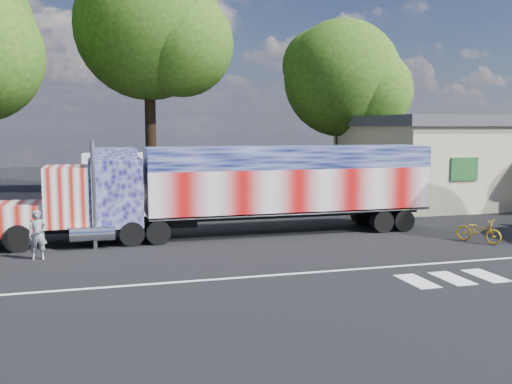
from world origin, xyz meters
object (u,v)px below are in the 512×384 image
object	(u,v)px
semi_truck	(237,187)
bicycle	(479,231)
tree_n_mid	(151,27)
coach_bus	(189,181)
tree_ne_a	(344,79)
woman	(38,235)

from	to	relation	value
semi_truck	bicycle	bearing A→B (deg)	-24.69
semi_truck	tree_n_mid	world-z (taller)	tree_n_mid
coach_bus	tree_ne_a	bearing A→B (deg)	22.17
tree_ne_a	tree_n_mid	bearing A→B (deg)	168.75
coach_bus	bicycle	bearing A→B (deg)	-49.43
woman	tree_n_mid	distance (m)	20.19
semi_truck	woman	bearing A→B (deg)	-162.34
woman	coach_bus	bearing A→B (deg)	51.80
coach_bus	semi_truck	bearing A→B (deg)	-83.03
tree_n_mid	semi_truck	bearing A→B (deg)	-81.58
tree_ne_a	tree_n_mid	xyz separation A→B (m)	(-12.19, 2.43, 3.14)
woman	bicycle	distance (m)	16.61
woman	tree_ne_a	distance (m)	23.76
tree_ne_a	tree_n_mid	world-z (taller)	tree_n_mid
tree_ne_a	bicycle	bearing A→B (deg)	-94.49
woman	semi_truck	bearing A→B (deg)	14.29
coach_bus	tree_ne_a	xyz separation A→B (m)	(10.98, 4.48, 6.02)
semi_truck	bicycle	xyz separation A→B (m)	(8.85, -4.07, -1.58)
bicycle	tree_n_mid	world-z (taller)	tree_n_mid
semi_truck	coach_bus	world-z (taller)	semi_truck
woman	tree_ne_a	size ratio (longest dim) A/B	0.15
woman	tree_n_mid	world-z (taller)	tree_n_mid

